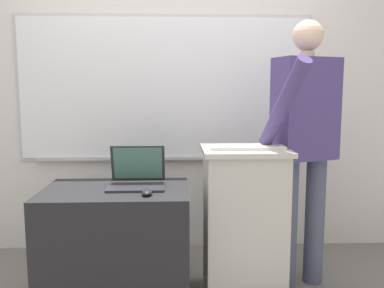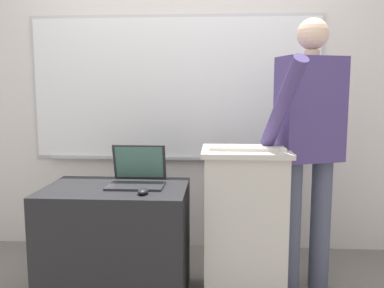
{
  "view_description": "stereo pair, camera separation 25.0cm",
  "coord_description": "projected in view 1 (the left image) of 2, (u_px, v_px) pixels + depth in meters",
  "views": [
    {
      "loc": [
        0.01,
        -1.95,
        1.31
      ],
      "look_at": [
        0.11,
        0.53,
        0.98
      ],
      "focal_mm": 38.0,
      "sensor_mm": 36.0,
      "label": 1
    },
    {
      "loc": [
        0.26,
        -1.95,
        1.31
      ],
      "look_at": [
        0.11,
        0.53,
        0.98
      ],
      "focal_mm": 38.0,
      "sensor_mm": 36.0,
      "label": 2
    }
  ],
  "objects": [
    {
      "name": "lectern_podium",
      "position": [
        243.0,
        222.0,
        2.57
      ],
      "size": [
        0.53,
        0.48,
        0.95
      ],
      "color": "#BCB7AD",
      "rests_on": "ground_plane"
    },
    {
      "name": "computer_mouse_by_laptop",
      "position": [
        147.0,
        192.0,
        2.28
      ],
      "size": [
        0.06,
        0.1,
        0.03
      ],
      "color": "black",
      "rests_on": "side_desk"
    },
    {
      "name": "laptop",
      "position": [
        137.0,
        174.0,
        2.5
      ],
      "size": [
        0.34,
        0.28,
        0.25
      ],
      "color": "#28282D",
      "rests_on": "side_desk"
    },
    {
      "name": "person_presenter",
      "position": [
        305.0,
        137.0,
        2.62
      ],
      "size": [
        0.57,
        0.65,
        1.74
      ],
      "rotation": [
        0.0,
        0.0,
        0.32
      ],
      "color": "#474C60",
      "rests_on": "ground_plane"
    },
    {
      "name": "side_desk",
      "position": [
        117.0,
        246.0,
        2.48
      ],
      "size": [
        0.87,
        0.59,
        0.72
      ],
      "color": "black",
      "rests_on": "ground_plane"
    },
    {
      "name": "back_wall",
      "position": [
        174.0,
        69.0,
        3.29
      ],
      "size": [
        6.4,
        0.17,
        2.98
      ],
      "color": "silver",
      "rests_on": "ground_plane"
    },
    {
      "name": "wireless_keyboard",
      "position": [
        248.0,
        148.0,
        2.45
      ],
      "size": [
        0.45,
        0.12,
        0.02
      ],
      "color": "beige",
      "rests_on": "lectern_podium"
    }
  ]
}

